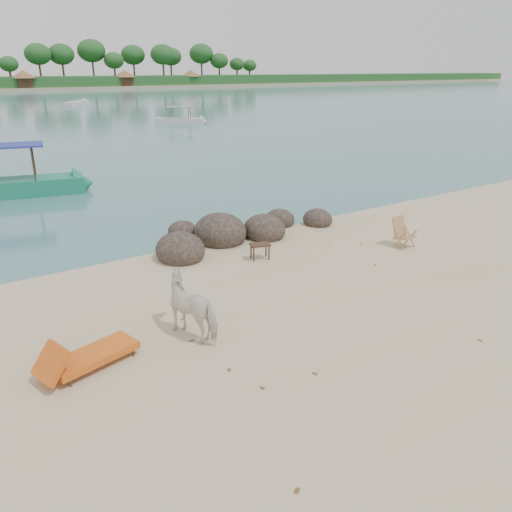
{
  "coord_description": "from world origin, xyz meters",
  "views": [
    {
      "loc": [
        -6.37,
        -7.05,
        5.1
      ],
      "look_at": [
        -0.36,
        2.0,
        1.0
      ],
      "focal_mm": 35.0,
      "sensor_mm": 36.0,
      "label": 1
    }
  ],
  "objects_px": {
    "side_table": "(260,252)",
    "cow": "(195,307)",
    "boulders": "(232,234)",
    "lounge_chair": "(94,352)",
    "deck_chair": "(405,234)"
  },
  "relations": [
    {
      "from": "side_table",
      "to": "deck_chair",
      "type": "height_order",
      "value": "deck_chair"
    },
    {
      "from": "side_table",
      "to": "lounge_chair",
      "type": "height_order",
      "value": "lounge_chair"
    },
    {
      "from": "boulders",
      "to": "side_table",
      "type": "distance_m",
      "value": 1.9
    },
    {
      "from": "lounge_chair",
      "to": "deck_chair",
      "type": "relative_size",
      "value": 2.21
    },
    {
      "from": "boulders",
      "to": "side_table",
      "type": "relative_size",
      "value": 11.84
    },
    {
      "from": "cow",
      "to": "lounge_chair",
      "type": "xyz_separation_m",
      "value": [
        -2.07,
        -0.02,
        -0.33
      ]
    },
    {
      "from": "side_table",
      "to": "lounge_chair",
      "type": "xyz_separation_m",
      "value": [
        -5.52,
        -2.81,
        0.07
      ]
    },
    {
      "from": "deck_chair",
      "to": "lounge_chair",
      "type": "bearing_deg",
      "value": -176.34
    },
    {
      "from": "cow",
      "to": "deck_chair",
      "type": "bearing_deg",
      "value": 170.74
    },
    {
      "from": "side_table",
      "to": "boulders",
      "type": "bearing_deg",
      "value": 100.8
    },
    {
      "from": "boulders",
      "to": "side_table",
      "type": "bearing_deg",
      "value": -96.06
    },
    {
      "from": "lounge_chair",
      "to": "deck_chair",
      "type": "xyz_separation_m",
      "value": [
        9.72,
        1.22,
        0.15
      ]
    },
    {
      "from": "side_table",
      "to": "deck_chair",
      "type": "relative_size",
      "value": 0.62
    },
    {
      "from": "side_table",
      "to": "deck_chair",
      "type": "bearing_deg",
      "value": -3.83
    },
    {
      "from": "side_table",
      "to": "cow",
      "type": "bearing_deg",
      "value": -124.31
    }
  ]
}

